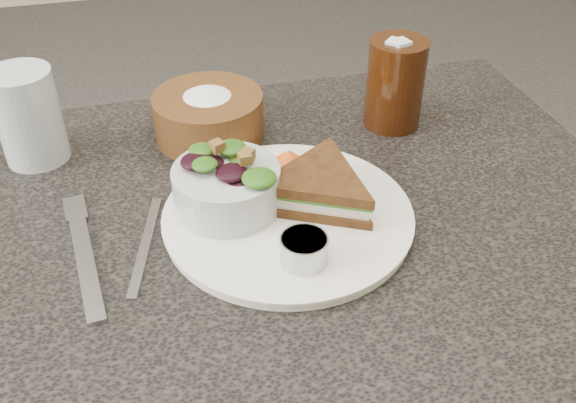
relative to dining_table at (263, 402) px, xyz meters
The scene contains 11 objects.
dining_table is the anchor object (origin of this frame).
dinner_plate 0.38m from the dining_table, 16.24° to the right, with size 0.30×0.30×0.01m, color white.
sandwich 0.42m from the dining_table, ahead, with size 0.17×0.17×0.05m, color #4B2F14, non-canonical shape.
salad_bowl 0.43m from the dining_table, 146.90° to the left, with size 0.13×0.13×0.08m, color #B2BAB6, non-canonical shape.
dressing_ramekin 0.42m from the dining_table, 71.29° to the right, with size 0.05×0.05×0.03m, color #AEB0B5.
orange_wedge 0.42m from the dining_table, 52.60° to the left, with size 0.06×0.06×0.03m, color #FF5F15.
fork 0.43m from the dining_table, behind, with size 0.02×0.20×0.01m, color #A8AAAE.
knife 0.40m from the dining_table, behind, with size 0.01×0.18×0.00m, color #A2A3A5.
bread_basket 0.47m from the dining_table, 96.15° to the left, with size 0.16×0.16×0.09m, color #543419, non-canonical shape.
cola_glass 0.54m from the dining_table, 35.55° to the left, with size 0.08×0.08×0.14m, color black, non-canonical shape.
water_glass 0.56m from the dining_table, 140.89° to the left, with size 0.09×0.09×0.13m, color #AAB4B9.
Camera 1 is at (-0.12, -0.61, 1.25)m, focal length 40.00 mm.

